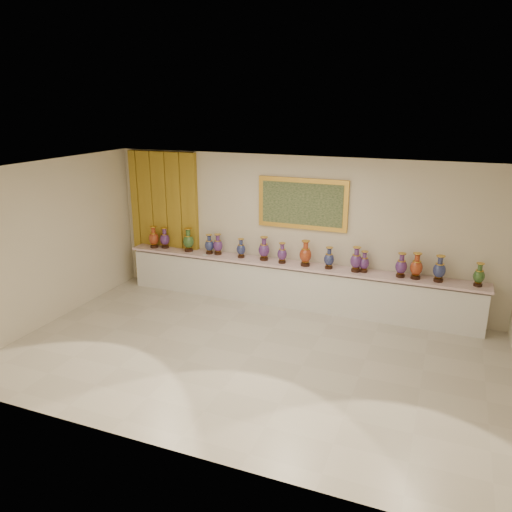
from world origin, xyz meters
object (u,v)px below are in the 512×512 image
at_px(vase_1, 165,239).
at_px(vase_0, 154,238).
at_px(counter, 293,285).
at_px(vase_2, 188,241).

bearing_deg(vase_1, vase_0, -163.17).
bearing_deg(vase_0, counter, 0.98).
distance_m(vase_0, vase_2, 0.85).
relative_size(vase_0, vase_1, 1.06).
xyz_separation_m(counter, vase_0, (-3.20, -0.05, 0.68)).
relative_size(counter, vase_2, 14.35).
xyz_separation_m(counter, vase_1, (-2.96, 0.02, 0.67)).
height_order(vase_1, vase_2, vase_2).
height_order(counter, vase_0, vase_0).
bearing_deg(vase_1, counter, -0.32).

